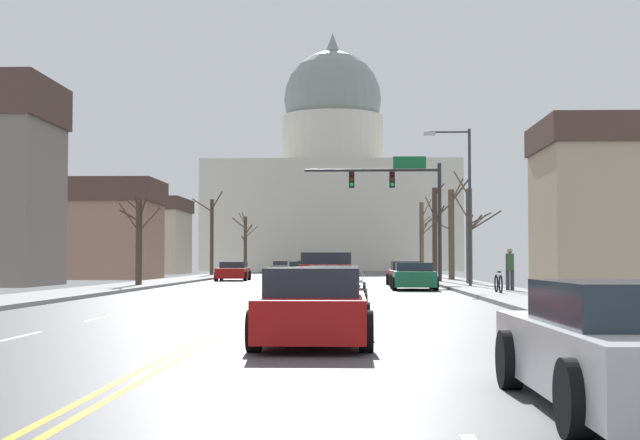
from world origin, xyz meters
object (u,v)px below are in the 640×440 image
sedan_near_01 (414,277)px  pickup_truck_near_02 (326,277)px  pedestrian_00 (510,267)px  sedan_near_00 (406,274)px  sedan_oncoming_00 (233,272)px  sedan_oncoming_03 (280,267)px  bicycle_parked (498,283)px  sedan_oncoming_02 (307,268)px  signal_gantry (402,192)px  sedan_oncoming_01 (300,270)px  sedan_near_03 (335,285)px  sedan_near_05 (313,309)px  street_lamp_right (463,192)px  sedan_near_06 (635,349)px  sedan_near_04 (327,293)px

sedan_near_01 → pickup_truck_near_02: bearing=-117.6°
pedestrian_00 → sedan_near_00: bearing=107.8°
sedan_near_00 → sedan_oncoming_00: sedan_near_00 is taller
sedan_oncoming_03 → bicycle_parked: 64.78m
sedan_oncoming_02 → bicycle_parked: 50.99m
signal_gantry → sedan_oncoming_01: signal_gantry is taller
sedan_oncoming_00 → pedestrian_00: size_ratio=2.65×
sedan_oncoming_03 → bicycle_parked: size_ratio=2.44×
sedan_near_03 → sedan_near_05: (-0.07, -14.58, 0.01)m
sedan_oncoming_00 → sedan_oncoming_03: sedan_oncoming_00 is taller
sedan_near_00 → sedan_oncoming_02: sedan_near_00 is taller
signal_gantry → sedan_near_05: 38.73m
pedestrian_00 → sedan_oncoming_02: bearing=102.8°
signal_gantry → street_lamp_right: (2.46, -9.03, -0.64)m
signal_gantry → sedan_oncoming_02: size_ratio=1.73×
sedan_near_06 → street_lamp_right: bearing=85.7°
street_lamp_right → sedan_near_06: street_lamp_right is taller
sedan_near_03 → sedan_near_06: (3.23, -21.20, 0.00)m
sedan_near_06 → sedan_oncoming_03: (-10.35, 90.26, -0.01)m
sedan_near_01 → pedestrian_00: bearing=-51.8°
signal_gantry → sedan_near_06: (-0.21, -44.91, -4.68)m
signal_gantry → sedan_near_03: bearing=-98.3°
street_lamp_right → sedan_near_00: size_ratio=1.73×
street_lamp_right → sedan_near_05: (-5.97, -29.25, -4.03)m
sedan_near_03 → sedan_oncoming_03: 69.42m
sedan_near_00 → pedestrian_00: bearing=-72.2°
sedan_oncoming_02 → sedan_near_01: bearing=-80.6°
sedan_near_06 → sedan_oncoming_01: sedan_oncoming_01 is taller
pickup_truck_near_02 → sedan_oncoming_01: pickup_truck_near_02 is taller
sedan_oncoming_01 → sedan_near_00: bearing=-74.2°
sedan_near_03 → sedan_oncoming_03: same height
sedan_near_00 → signal_gantry: bearing=90.0°
street_lamp_right → sedan_oncoming_02: street_lamp_right is taller
bicycle_parked → sedan_near_05: bearing=-107.0°
pickup_truck_near_02 → sedan_oncoming_01: bearing=94.7°
sedan_near_06 → sedan_oncoming_00: (-10.51, 52.25, 0.01)m
sedan_near_01 → sedan_oncoming_01: bearing=102.6°
sedan_near_03 → sedan_near_04: (-0.05, -7.31, 0.00)m
sedan_near_01 → sedan_near_05: bearing=-97.1°
sedan_near_01 → sedan_oncoming_02: bearing=99.4°
sedan_oncoming_02 → sedan_oncoming_03: bearing=104.5°
signal_gantry → sedan_near_03: size_ratio=1.67×
street_lamp_right → sedan_oncoming_02: size_ratio=1.65×
sedan_near_00 → pedestrian_00: 11.80m
sedan_oncoming_02 → bicycle_parked: sedan_oncoming_02 is taller
sedan_near_03 → pedestrian_00: (7.04, 8.44, 0.52)m
signal_gantry → pickup_truck_near_02: size_ratio=1.47×
street_lamp_right → sedan_oncoming_01: (-9.53, 29.92, -4.05)m
sedan_oncoming_01 → sedan_near_01: bearing=-77.4°
pickup_truck_near_02 → sedan_oncoming_02: size_ratio=1.18×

